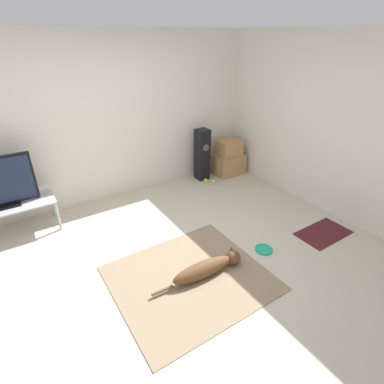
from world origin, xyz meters
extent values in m
plane|color=#BCB29E|center=(0.00, 0.00, 0.00)|extent=(12.00, 12.00, 0.00)
cube|color=beige|center=(0.00, 2.10, 1.27)|extent=(8.00, 0.06, 2.55)
cube|color=beige|center=(2.60, 0.00, 1.27)|extent=(0.06, 8.00, 2.55)
cube|color=#847056|center=(0.01, -0.30, 0.01)|extent=(1.66, 1.49, 0.01)
ellipsoid|color=brown|center=(0.14, -0.36, 0.11)|extent=(0.77, 0.20, 0.20)
sphere|color=brown|center=(0.57, -0.38, 0.10)|extent=(0.18, 0.18, 0.18)
cone|color=brown|center=(0.57, -0.33, 0.20)|extent=(0.06, 0.06, 0.08)
cone|color=brown|center=(0.57, -0.42, 0.20)|extent=(0.06, 0.06, 0.08)
cylinder|color=brown|center=(-0.36, -0.34, 0.06)|extent=(0.25, 0.04, 0.03)
cylinder|color=#199E7A|center=(1.07, -0.39, 0.01)|extent=(0.22, 0.22, 0.02)
torus|color=#199E7A|center=(1.07, -0.39, 0.02)|extent=(0.22, 0.22, 0.02)
cube|color=#A87A4C|center=(2.20, 1.74, 0.19)|extent=(0.57, 0.43, 0.38)
cube|color=#A87A4C|center=(2.20, 1.73, 0.53)|extent=(0.43, 0.32, 0.29)
cube|color=black|center=(1.64, 1.83, 0.48)|extent=(0.22, 0.22, 0.95)
cylinder|color=#4C4C51|center=(1.64, 1.71, 0.64)|extent=(0.12, 0.00, 0.12)
cube|color=#A8A8AD|center=(-1.52, 1.72, 0.44)|extent=(1.09, 0.49, 0.02)
cylinder|color=#A8A8AD|center=(-1.01, 1.51, 0.22)|extent=(0.04, 0.04, 0.43)
cylinder|color=#A8A8AD|center=(-1.01, 1.94, 0.22)|extent=(0.04, 0.04, 0.43)
cube|color=black|center=(-1.52, 1.72, 0.46)|extent=(0.27, 0.20, 0.03)
cube|color=black|center=(-1.52, 1.73, 0.80)|extent=(0.76, 0.04, 0.66)
cube|color=#141E38|center=(-1.52, 1.71, 0.80)|extent=(0.70, 0.01, 0.59)
sphere|color=#C6E033|center=(1.69, 1.54, 0.03)|extent=(0.07, 0.07, 0.07)
sphere|color=#C6E033|center=(1.60, 1.65, 0.03)|extent=(0.07, 0.07, 0.07)
cube|color=#47191E|center=(2.03, -0.57, 0.00)|extent=(0.76, 0.45, 0.01)
camera|label=1|loc=(-1.35, -2.44, 2.45)|focal=28.00mm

